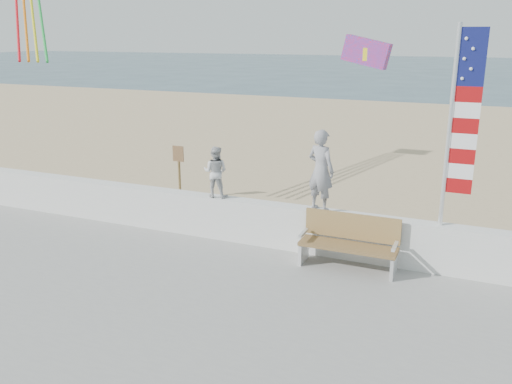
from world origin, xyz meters
TOP-DOWN VIEW (x-y plane):
  - ground at (0.00, 0.00)m, footprint 220.00×220.00m
  - sand at (0.00, 9.00)m, footprint 90.00×40.00m
  - seawall at (0.00, 2.00)m, footprint 30.00×0.35m
  - adult at (1.47, 2.00)m, footprint 0.68×0.56m
  - child at (-0.81, 2.00)m, footprint 0.58×0.48m
  - bench at (2.19, 1.55)m, footprint 1.80×0.57m
  - flag at (3.85, 2.00)m, footprint 0.50×0.08m
  - parafoil_kite at (1.70, 4.61)m, footprint 1.13×0.39m
  - sign at (-3.16, 4.41)m, footprint 0.32×0.07m

SIDE VIEW (x-z plane):
  - ground at x=0.00m, z-range 0.00..0.00m
  - sand at x=0.00m, z-range 0.00..0.08m
  - seawall at x=0.00m, z-range 0.18..1.08m
  - bench at x=2.19m, z-range 0.19..1.19m
  - sign at x=-3.16m, z-range 0.21..1.67m
  - child at x=-0.81m, z-range 1.08..2.16m
  - adult at x=1.47m, z-range 1.08..2.67m
  - flag at x=3.85m, z-range 1.24..4.74m
  - parafoil_kite at x=1.70m, z-range 3.62..4.38m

